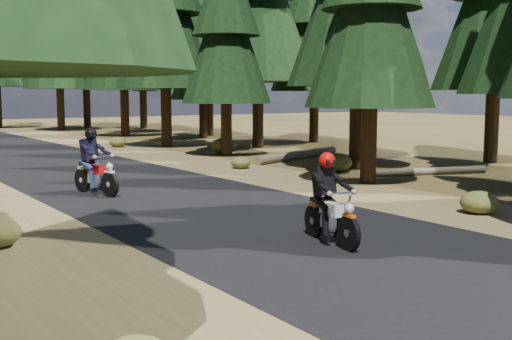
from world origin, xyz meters
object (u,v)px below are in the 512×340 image
at_px(rider_follow, 96,173).
at_px(log_far, 428,171).
at_px(rider_lead, 331,214).
at_px(log_near, 299,155).

bearing_deg(rider_follow, log_far, 155.30).
bearing_deg(rider_lead, log_near, -116.03).
bearing_deg(rider_lead, log_far, -138.41).
height_order(log_near, rider_follow, rider_follow).
height_order(log_far, rider_lead, rider_lead).
height_order(log_far, rider_follow, rider_follow).
bearing_deg(log_near, rider_follow, -177.49).
height_order(rider_lead, rider_follow, rider_follow).
bearing_deg(rider_follow, log_near, -170.00).
bearing_deg(rider_follow, rider_lead, 87.48).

